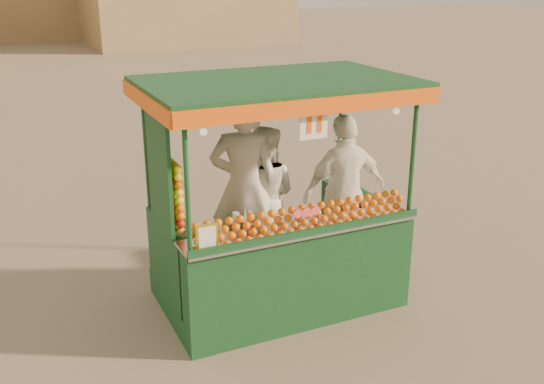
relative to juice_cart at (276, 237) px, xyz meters
name	(u,v)px	position (x,y,z in m)	size (l,w,h in m)	color
ground	(238,296)	(-0.30, 0.33, -0.77)	(90.00, 90.00, 0.00)	#756754
juice_cart	(276,237)	(0.00, 0.00, 0.00)	(2.59, 1.68, 2.35)	#103C1D
vendor_left	(244,187)	(-0.20, 0.33, 0.47)	(0.83, 0.71, 1.92)	beige
vendor_middle	(263,197)	(0.06, 0.45, 0.28)	(0.95, 0.91, 1.55)	white
vendor_right	(344,191)	(0.86, 0.11, 0.34)	(0.98, 0.41, 1.66)	white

